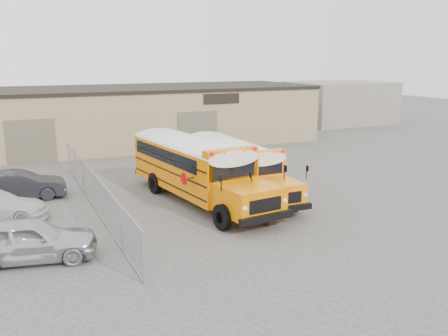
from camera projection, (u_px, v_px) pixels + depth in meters
name	position (u px, v px, depth m)	size (l,w,h in m)	color
ground	(234.00, 210.00, 23.66)	(120.00, 120.00, 0.00)	#413D3B
warehouse	(130.00, 115.00, 40.93)	(30.20, 10.20, 4.67)	#8A7255
chainlink_fence	(93.00, 190.00, 23.73)	(0.07, 18.07, 1.81)	#95989D
distant_building_right	(339.00, 102.00, 54.13)	(10.00, 8.00, 4.40)	gray
school_bus_left	(144.00, 145.00, 30.31)	(4.10, 11.10, 3.17)	orange
school_bus_right	(194.00, 146.00, 31.28)	(2.94, 9.66, 2.82)	orange
tarp_bundle	(270.00, 205.00, 21.80)	(1.22, 1.15, 1.50)	black
car_silver	(29.00, 240.00, 17.56)	(1.88, 4.66, 1.59)	silver
car_dark	(20.00, 185.00, 25.18)	(1.56, 4.47, 1.47)	#222227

